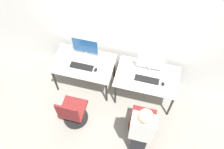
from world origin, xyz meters
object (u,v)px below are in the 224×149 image
keyboard_left (82,67)px  keyboard_right (147,80)px  monitor_right (150,63)px  office_chair_right (142,123)px  monitor_left (85,47)px  office_chair_left (73,113)px  person_right (141,132)px  mouse_right (163,84)px  mouse_left (96,70)px

keyboard_left → keyboard_right: 1.23m
monitor_right → office_chair_right: bearing=-85.1°
monitor_left → keyboard_left: 0.37m
office_chair_left → person_right: bearing=-11.1°
monitor_left → mouse_right: monitor_left is taller
monitor_left → mouse_right: size_ratio=5.52×
person_right → keyboard_right: bearing=94.3°
keyboard_left → mouse_left: bearing=-2.5°
office_chair_left → office_chair_right: size_ratio=1.00×
monitor_right → keyboard_right: size_ratio=1.12×
mouse_right → office_chair_right: (-0.22, -0.65, -0.38)m
keyboard_right → office_chair_right: (0.08, -0.68, -0.37)m
monitor_left → person_right: person_right is taller
keyboard_right → person_right: size_ratio=0.28×
mouse_left → person_right: bearing=-44.6°
monitor_left → office_chair_left: (0.04, -1.07, -0.60)m
mouse_right → monitor_left: bearing=168.8°
monitor_right → mouse_left: bearing=-165.8°
keyboard_right → person_right: 1.06m
mouse_right → person_right: (-0.22, -1.02, 0.13)m
mouse_right → keyboard_right: bearing=175.0°
monitor_left → mouse_right: 1.57m
monitor_left → monitor_right: size_ratio=1.00×
monitor_right → office_chair_left: bearing=-139.7°
monitor_right → person_right: (0.08, -1.26, -0.10)m
mouse_right → person_right: 1.05m
keyboard_right → mouse_left: bearing=-178.2°
monitor_left → office_chair_left: 1.23m
keyboard_right → mouse_right: bearing=-5.0°
monitor_right → mouse_right: bearing=-38.8°
keyboard_right → person_right: (0.08, -1.04, 0.13)m
monitor_left → keyboard_right: bearing=-12.6°
office_chair_right → keyboard_right: bearing=96.4°
keyboard_left → monitor_right: size_ratio=0.89×
office_chair_right → person_right: (0.00, -0.37, 0.51)m
office_chair_left → monitor_right: monitor_right is taller
keyboard_left → keyboard_right: bearing=0.8°
mouse_left → mouse_right: bearing=0.2°
office_chair_left → keyboard_right: size_ratio=1.98×
office_chair_left → keyboard_left: bearing=92.9°
office_chair_left → monitor_right: 1.67m
keyboard_left → keyboard_right: size_ratio=1.00×
monitor_left → keyboard_left: bearing=-90.0°
keyboard_left → mouse_right: (1.52, -0.01, 0.01)m
monitor_left → mouse_left: size_ratio=5.52×
monitor_right → office_chair_right: monitor_right is taller
office_chair_left → mouse_left: bearing=72.9°
office_chair_left → person_right: 1.39m
monitor_left → mouse_left: (0.28, -0.30, -0.23)m
mouse_left → person_right: size_ratio=0.06×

